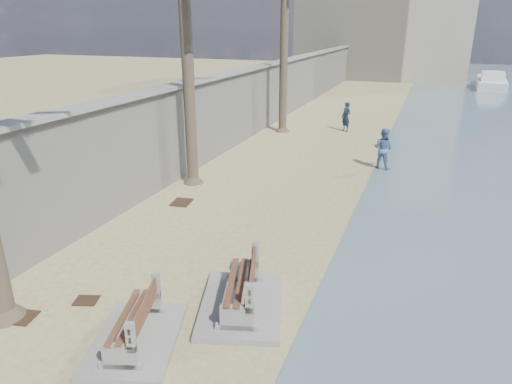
% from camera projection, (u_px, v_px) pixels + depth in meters
% --- Properties ---
extents(seawall, '(0.45, 70.00, 3.50)m').
position_uv_depth(seawall, '(260.00, 99.00, 25.91)').
color(seawall, gray).
rests_on(seawall, ground_plane).
extents(wall_cap, '(0.80, 70.00, 0.12)m').
position_uv_depth(wall_cap, '(260.00, 66.00, 25.29)').
color(wall_cap, gray).
rests_on(wall_cap, seawall).
extents(end_building, '(18.00, 12.00, 14.00)m').
position_uv_depth(end_building, '(386.00, 12.00, 51.08)').
color(end_building, '#B7AA93').
rests_on(end_building, ground_plane).
extents(bench_near, '(2.16, 2.63, 0.95)m').
position_uv_depth(bench_near, '(134.00, 324.00, 8.62)').
color(bench_near, gray).
rests_on(bench_near, ground_plane).
extents(bench_far, '(2.36, 2.88, 1.04)m').
position_uv_depth(bench_far, '(241.00, 289.00, 9.67)').
color(bench_far, gray).
rests_on(bench_far, ground_plane).
extents(person_a, '(0.82, 0.78, 1.90)m').
position_uv_depth(person_a, '(346.00, 115.00, 25.69)').
color(person_a, '#132035').
rests_on(person_a, ground_plane).
extents(person_b, '(1.08, 0.94, 1.90)m').
position_uv_depth(person_b, '(383.00, 146.00, 19.02)').
color(person_b, '#4A6C98').
rests_on(person_b, ground_plane).
extents(yacht_far, '(2.98, 8.89, 1.50)m').
position_uv_depth(yacht_far, '(491.00, 83.00, 44.18)').
color(yacht_far, silver).
rests_on(yacht_far, bay_water).
extents(debris_b, '(0.74, 0.64, 0.03)m').
position_uv_depth(debris_b, '(19.00, 317.00, 9.49)').
color(debris_b, '#382616').
rests_on(debris_b, ground_plane).
extents(debris_c, '(0.74, 0.87, 0.03)m').
position_uv_depth(debris_c, '(182.00, 202.00, 15.60)').
color(debris_c, '#382616').
rests_on(debris_c, ground_plane).
extents(debris_d, '(0.60, 0.54, 0.03)m').
position_uv_depth(debris_d, '(86.00, 300.00, 10.06)').
color(debris_d, '#382616').
rests_on(debris_d, ground_plane).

